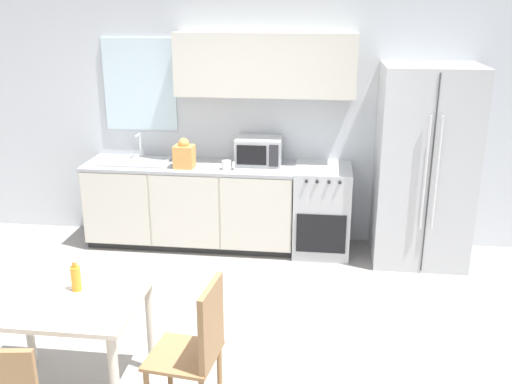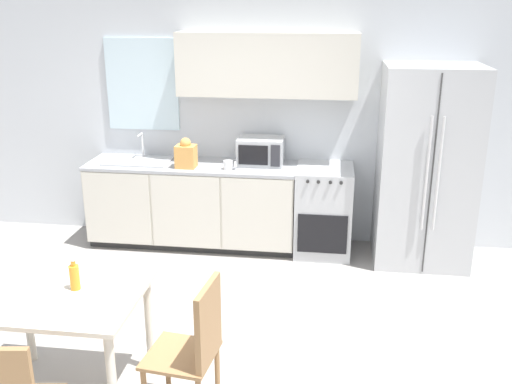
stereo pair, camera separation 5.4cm
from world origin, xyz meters
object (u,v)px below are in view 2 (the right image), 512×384
object	(u,v)px
oven_range	(324,210)
dining_chair_side	(196,343)
drink_bottle	(75,276)
refrigerator	(426,167)
dining_table	(61,310)
coffee_mug	(229,165)
microwave	(261,151)

from	to	relation	value
oven_range	dining_chair_side	distance (m)	2.72
oven_range	drink_bottle	size ratio (longest dim) A/B	4.18
refrigerator	dining_chair_side	xyz separation A→B (m)	(-1.65, -2.57, -0.42)
drink_bottle	dining_table	bearing A→B (deg)	-138.10
coffee_mug	drink_bottle	world-z (taller)	coffee_mug
coffee_mug	drink_bottle	size ratio (longest dim) A/B	0.60
microwave	coffee_mug	world-z (taller)	microwave
refrigerator	microwave	bearing A→B (deg)	174.32
coffee_mug	microwave	bearing A→B (deg)	39.62
oven_range	drink_bottle	bearing A→B (deg)	-121.44
refrigerator	microwave	distance (m)	1.62
oven_range	microwave	bearing A→B (deg)	170.79
coffee_mug	dining_chair_side	distance (m)	2.54
refrigerator	dining_table	size ratio (longest dim) A/B	1.90
refrigerator	coffee_mug	distance (m)	1.90
dining_table	dining_chair_side	distance (m)	0.89
refrigerator	drink_bottle	xyz separation A→B (m)	(-2.45, -2.40, -0.12)
refrigerator	microwave	xyz separation A→B (m)	(-1.61, 0.16, 0.06)
microwave	drink_bottle	xyz separation A→B (m)	(-0.84, -2.56, -0.18)
coffee_mug	oven_range	bearing A→B (deg)	7.94
oven_range	drink_bottle	world-z (taller)	drink_bottle
microwave	drink_bottle	size ratio (longest dim) A/B	2.14
oven_range	coffee_mug	size ratio (longest dim) A/B	7.00
oven_range	dining_chair_side	world-z (taller)	dining_chair_side
drink_bottle	oven_range	bearing A→B (deg)	58.56
dining_table	coffee_mug	bearing A→B (deg)	75.17
coffee_mug	dining_chair_side	xyz separation A→B (m)	(0.25, -2.50, -0.39)
microwave	dining_table	size ratio (longest dim) A/B	0.46
microwave	coffee_mug	xyz separation A→B (m)	(-0.29, -0.24, -0.09)
dining_chair_side	drink_bottle	distance (m)	0.87
oven_range	coffee_mug	world-z (taller)	coffee_mug
microwave	dining_chair_side	world-z (taller)	microwave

